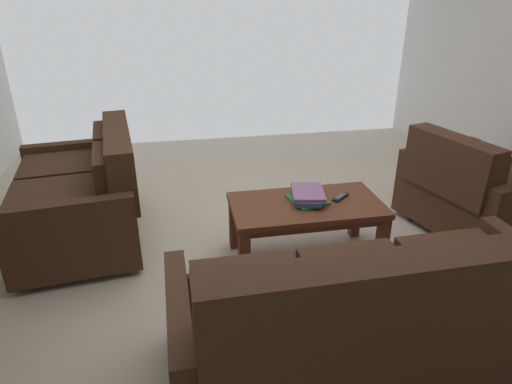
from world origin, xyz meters
The scene contains 7 objects.
ground_plane centered at (0.00, 0.00, 0.00)m, with size 4.93×5.77×0.01m, color beige.
sofa_main centered at (-0.27, 1.12, 0.36)m, with size 1.94×0.86×0.86m.
loveseat_near centered at (1.31, -0.57, 0.36)m, with size 1.00×1.42×0.85m.
coffee_table centered at (-0.26, 0.03, 0.37)m, with size 1.04×0.55×0.44m.
armchair_side centered at (-1.65, -0.13, 0.35)m, with size 1.03×1.12×0.82m.
book_stack centered at (-0.27, 0.00, 0.48)m, with size 0.28×0.34×0.07m.
tv_remote centered at (-0.51, 0.00, 0.45)m, with size 0.15×0.14×0.02m.
Camera 1 is at (0.60, 2.64, 1.78)m, focal length 31.09 mm.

